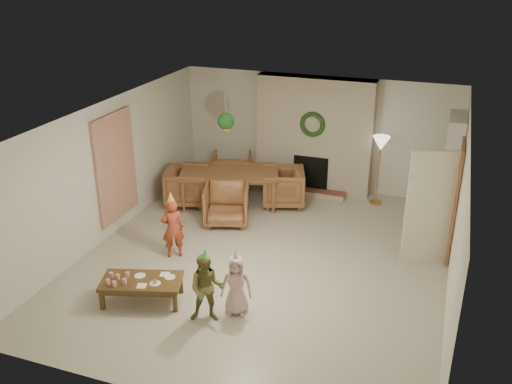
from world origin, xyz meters
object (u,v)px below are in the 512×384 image
at_px(dining_table, 230,188).
at_px(child_red, 173,228).
at_px(dining_chair_left, 187,186).
at_px(dining_chair_right, 283,187).
at_px(coffee_table_top, 141,281).
at_px(dining_chair_far, 232,171).
at_px(child_pink, 236,285).
at_px(child_plaid, 207,288).
at_px(dining_chair_near, 227,204).

distance_m(dining_table, child_red, 2.36).
xyz_separation_m(dining_chair_left, dining_chair_right, (1.89, 0.63, 0.00)).
bearing_deg(dining_chair_right, child_red, -41.19).
height_order(coffee_table_top, child_red, child_red).
relative_size(dining_chair_far, child_pink, 0.93).
height_order(dining_chair_far, child_plaid, child_plaid).
bearing_deg(child_pink, child_plaid, -150.92).
bearing_deg(dining_chair_far, dining_chair_left, 45.00).
distance_m(dining_chair_right, child_plaid, 4.19).
bearing_deg(child_plaid, child_red, 113.35).
relative_size(dining_chair_far, dining_chair_left, 1.00).
height_order(dining_chair_far, child_red, child_red).
distance_m(dining_chair_left, dining_chair_right, 1.99).
relative_size(child_red, child_pink, 1.15).
relative_size(dining_chair_far, dining_chair_right, 1.00).
relative_size(dining_chair_near, dining_chair_right, 1.00).
bearing_deg(dining_chair_left, child_red, -178.40).
distance_m(coffee_table_top, child_pink, 1.46).
bearing_deg(child_plaid, child_pink, 25.92).
distance_m(dining_chair_left, child_plaid, 4.11).
relative_size(dining_chair_near, dining_chair_left, 1.00).
bearing_deg(child_plaid, dining_table, 89.68).
height_order(dining_table, dining_chair_left, dining_chair_left).
xyz_separation_m(dining_chair_right, child_plaid, (0.17, -4.19, 0.13)).
xyz_separation_m(dining_table, child_pink, (1.54, -3.53, 0.11)).
height_order(dining_chair_near, child_plaid, child_plaid).
relative_size(dining_chair_left, coffee_table_top, 0.72).
xyz_separation_m(dining_chair_near, child_plaid, (0.94, -3.00, 0.13)).
distance_m(dining_chair_near, child_red, 1.56).
distance_m(dining_chair_near, dining_chair_left, 1.25).
xyz_separation_m(child_plaid, child_pink, (0.32, 0.31, -0.06)).
height_order(dining_table, child_plaid, child_plaid).
distance_m(dining_chair_far, child_plaid, 4.92).
bearing_deg(dining_chair_near, dining_table, 90.00).
height_order(dining_table, dining_chair_right, dining_chair_right).
height_order(dining_chair_left, child_plaid, child_plaid).
bearing_deg(child_red, coffee_table_top, 66.05).
xyz_separation_m(dining_table, dining_chair_left, (-0.84, -0.28, 0.04)).
bearing_deg(dining_chair_near, child_pink, -83.24).
relative_size(coffee_table_top, child_plaid, 1.14).
xyz_separation_m(dining_chair_left, child_plaid, (2.06, -3.56, 0.13)).
distance_m(dining_table, dining_chair_far, 0.89).
relative_size(dining_chair_near, child_plaid, 0.82).
bearing_deg(coffee_table_top, child_pink, -8.71).
relative_size(dining_chair_far, child_plaid, 0.82).
bearing_deg(dining_chair_left, dining_table, -90.00).
distance_m(dining_chair_left, child_pink, 4.03).
distance_m(dining_chair_near, child_plaid, 3.15).
xyz_separation_m(dining_table, child_plaid, (1.22, -3.84, 0.17)).
relative_size(dining_chair_near, coffee_table_top, 0.72).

